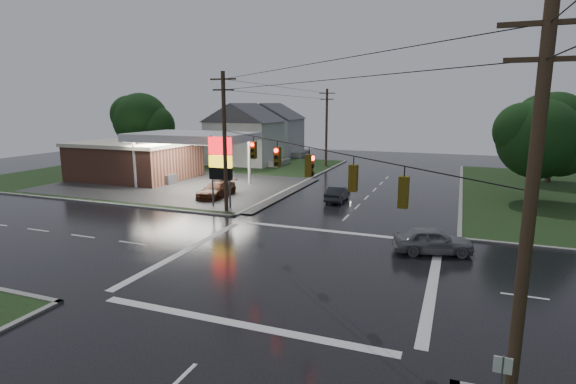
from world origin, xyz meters
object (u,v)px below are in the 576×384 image
(utility_pole_se, at_px, (528,222))
(car_pump, at_px, (216,190))
(house_far, at_px, (272,129))
(car_crossing, at_px, (433,241))
(tree_nw_behind, at_px, (142,121))
(pylon_sign, at_px, (220,160))
(tree_ne_near, at_px, (541,139))
(tree_ne_far, at_px, (555,126))
(house_near, at_px, (245,133))
(utility_pole_nw, at_px, (225,140))
(utility_pole_n, at_px, (326,126))
(gas_station, at_px, (143,157))
(car_north, at_px, (338,194))

(utility_pole_se, bearing_deg, car_pump, 133.75)
(house_far, height_order, car_crossing, house_far)
(tree_nw_behind, relative_size, car_crossing, 2.21)
(pylon_sign, xyz_separation_m, tree_ne_near, (24.64, 11.49, 1.55))
(tree_ne_far, bearing_deg, pylon_sign, -139.65)
(tree_ne_near, bearing_deg, house_near, 158.24)
(pylon_sign, relative_size, utility_pole_nw, 0.55)
(tree_nw_behind, bearing_deg, car_crossing, -31.96)
(tree_ne_far, bearing_deg, utility_pole_se, -99.98)
(utility_pole_se, xyz_separation_m, tree_nw_behind, (-43.34, 39.49, 0.46))
(car_crossing, bearing_deg, pylon_sign, 55.93)
(pylon_sign, height_order, utility_pole_n, utility_pole_n)
(gas_station, relative_size, utility_pole_se, 2.38)
(utility_pole_nw, height_order, tree_ne_far, utility_pole_nw)
(utility_pole_n, relative_size, car_pump, 2.08)
(pylon_sign, distance_m, tree_nw_behind, 30.49)
(house_near, distance_m, house_far, 12.04)
(tree_ne_near, distance_m, tree_ne_far, 12.39)
(tree_ne_near, bearing_deg, house_far, 144.23)
(pylon_sign, height_order, utility_pole_se, utility_pole_se)
(house_near, xyz_separation_m, tree_ne_far, (38.10, -2.01, 1.77))
(tree_ne_far, bearing_deg, tree_nw_behind, -175.51)
(house_far, bearing_deg, car_north, -57.80)
(car_north, relative_size, car_crossing, 0.89)
(utility_pole_nw, bearing_deg, utility_pole_se, -45.00)
(tree_ne_far, bearing_deg, car_north, -137.88)
(pylon_sign, xyz_separation_m, car_crossing, (17.18, -5.79, -3.24))
(utility_pole_se, height_order, tree_ne_far, utility_pole_se)
(tree_nw_behind, height_order, car_crossing, tree_nw_behind)
(utility_pole_nw, relative_size, utility_pole_n, 1.05)
(gas_station, distance_m, car_north, 23.82)
(utility_pole_nw, relative_size, car_crossing, 2.43)
(house_far, xyz_separation_m, car_crossing, (28.63, -43.29, -3.63))
(house_near, bearing_deg, car_crossing, -48.55)
(house_near, height_order, car_pump, house_near)
(house_far, xyz_separation_m, tree_nw_behind, (-11.89, -18.01, 1.77))
(house_far, relative_size, tree_nw_behind, 1.10)
(utility_pole_se, relative_size, tree_nw_behind, 1.10)
(car_crossing, bearing_deg, utility_pole_nw, 58.07)
(utility_pole_se, distance_m, car_crossing, 15.31)
(car_pump, bearing_deg, house_near, 109.66)
(gas_station, bearing_deg, car_north, -7.63)
(pylon_sign, xyz_separation_m, house_far, (-11.45, 37.50, 0.39))
(gas_station, distance_m, utility_pole_n, 24.60)
(utility_pole_se, xyz_separation_m, car_crossing, (-2.82, 14.21, -4.95))
(utility_pole_n, relative_size, tree_ne_near, 1.17)
(utility_pole_n, bearing_deg, gas_station, -131.47)
(tree_ne_near, bearing_deg, car_pump, -163.59)
(utility_pole_nw, relative_size, tree_nw_behind, 1.10)
(gas_station, xyz_separation_m, house_near, (4.73, 16.30, 1.86))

